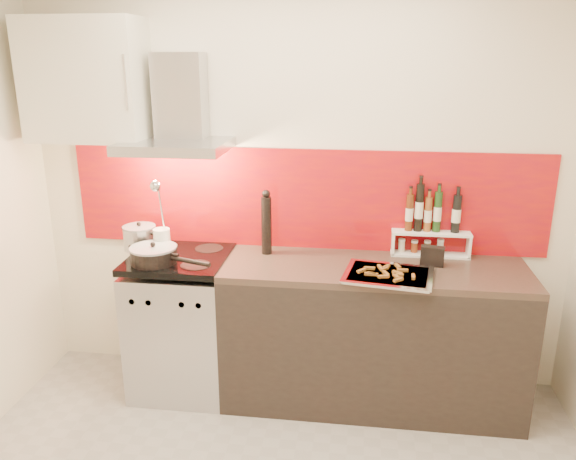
# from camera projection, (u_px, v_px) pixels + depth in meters

# --- Properties ---
(back_wall) EXTENTS (3.40, 0.02, 2.60)m
(back_wall) POSITION_uv_depth(u_px,v_px,m) (297.00, 186.00, 3.55)
(back_wall) COLOR silver
(back_wall) RESTS_ON ground
(backsplash) EXTENTS (3.00, 0.02, 0.64)m
(backsplash) POSITION_uv_depth(u_px,v_px,m) (305.00, 199.00, 3.55)
(backsplash) COLOR maroon
(backsplash) RESTS_ON back_wall
(range_stove) EXTENTS (0.60, 0.60, 0.91)m
(range_stove) POSITION_uv_depth(u_px,v_px,m) (183.00, 324.00, 3.60)
(range_stove) COLOR #B7B7BA
(range_stove) RESTS_ON ground
(counter) EXTENTS (1.80, 0.60, 0.90)m
(counter) POSITION_uv_depth(u_px,v_px,m) (372.00, 334.00, 3.45)
(counter) COLOR black
(counter) RESTS_ON ground
(range_hood) EXTENTS (0.62, 0.50, 0.61)m
(range_hood) POSITION_uv_depth(u_px,v_px,m) (178.00, 116.00, 3.35)
(range_hood) COLOR #B7B7BA
(range_hood) RESTS_ON back_wall
(upper_cabinet) EXTENTS (0.70, 0.35, 0.72)m
(upper_cabinet) POSITION_uv_depth(u_px,v_px,m) (86.00, 80.00, 3.34)
(upper_cabinet) COLOR beige
(upper_cabinet) RESTS_ON back_wall
(stock_pot) EXTENTS (0.21, 0.21, 0.18)m
(stock_pot) POSITION_uv_depth(u_px,v_px,m) (140.00, 238.00, 3.56)
(stock_pot) COLOR #B7B7BA
(stock_pot) RESTS_ON range_stove
(saute_pan) EXTENTS (0.52, 0.28, 0.13)m
(saute_pan) POSITION_uv_depth(u_px,v_px,m) (155.00, 255.00, 3.33)
(saute_pan) COLOR black
(saute_pan) RESTS_ON range_stove
(utensil_jar) EXTENTS (0.10, 0.15, 0.49)m
(utensil_jar) POSITION_uv_depth(u_px,v_px,m) (161.00, 234.00, 3.44)
(utensil_jar) COLOR silver
(utensil_jar) RESTS_ON range_stove
(pepper_mill) EXTENTS (0.06, 0.06, 0.41)m
(pepper_mill) POSITION_uv_depth(u_px,v_px,m) (266.00, 223.00, 3.47)
(pepper_mill) COLOR black
(pepper_mill) RESTS_ON counter
(step_shelf) EXTENTS (0.48, 0.13, 0.45)m
(step_shelf) POSITION_uv_depth(u_px,v_px,m) (430.00, 228.00, 3.45)
(step_shelf) COLOR white
(step_shelf) RESTS_ON counter
(caddy_box) EXTENTS (0.14, 0.08, 0.12)m
(caddy_box) POSITION_uv_depth(u_px,v_px,m) (432.00, 256.00, 3.31)
(caddy_box) COLOR black
(caddy_box) RESTS_ON counter
(baking_tray) EXTENTS (0.54, 0.44, 0.03)m
(baking_tray) POSITION_uv_depth(u_px,v_px,m) (388.00, 275.00, 3.14)
(baking_tray) COLOR silver
(baking_tray) RESTS_ON counter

